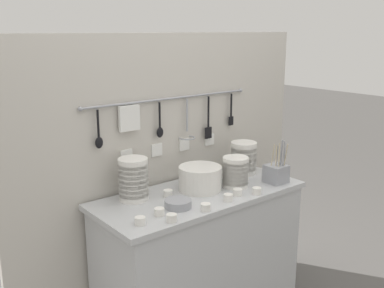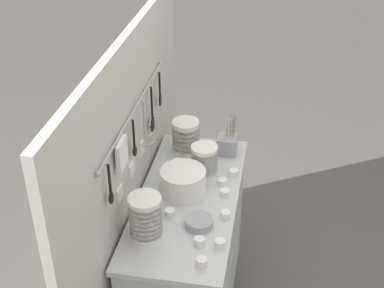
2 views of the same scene
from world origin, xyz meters
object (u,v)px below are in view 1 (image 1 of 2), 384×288
Objects in this scene: bowl_stack_short_front at (133,179)px; cup_front_right at (228,198)px; cutlery_caddy at (276,173)px; cup_centre at (140,221)px; cup_back_left at (257,191)px; cup_edge_far at (237,192)px; cup_mid_row at (159,212)px; bowl_stack_wide_centre at (235,172)px; bowl_stack_nested_right at (244,158)px; cup_back_right at (222,175)px; plate_stack at (200,178)px; steel_mixing_bowl at (178,204)px; cup_front_left at (168,193)px; cup_edge_near at (172,218)px; cup_beside_plates at (206,207)px.

cup_front_right is at bearing -41.16° from bowl_stack_short_front.
cup_front_right is (-0.42, -0.04, -0.04)m from cutlery_caddy.
cup_back_left is at bearing -5.10° from cup_centre.
cup_mid_row is (-0.48, 0.04, 0.00)m from cup_edge_far.
cup_edge_far is (-0.33, -0.01, -0.04)m from cutlery_caddy.
bowl_stack_wide_centre is at bearing 50.71° from cup_edge_far.
bowl_stack_nested_right is 1.15× the size of bowl_stack_wide_centre.
cutlery_caddy is 5.26× the size of cup_front_right.
cup_mid_row is at bearing -173.21° from bowl_stack_wide_centre.
cutlery_caddy is at bearing 15.59° from cup_back_left.
cup_back_left is 0.33m from cup_back_right.
cutlery_caddy reaches higher than cup_front_right.
bowl_stack_nested_right reaches higher than plate_stack.
bowl_stack_wide_centre is 3.46× the size of cup_back_right.
cutlery_caddy is at bearing 0.06° from cup_centre.
bowl_stack_short_front is 0.67m from cup_back_left.
steel_mixing_bowl is at bearing 12.04° from cup_centre.
cup_centre is 0.80m from cup_back_right.
cup_back_left is 0.48m from cup_front_left.
bowl_stack_wide_centre is 0.18m from cup_back_left.
cup_mid_row is at bearing 174.74° from cup_edge_far.
bowl_stack_wide_centre is at bearing -15.57° from cup_front_left.
cup_beside_plates is (0.21, 0.00, 0.00)m from cup_edge_near.
bowl_stack_wide_centre is 0.40m from cup_beside_plates.
cup_back_right is (-0.16, 0.02, -0.08)m from bowl_stack_nested_right.
cup_mid_row is at bearing -135.38° from cup_front_left.
cup_front_right is (0.26, -0.09, -0.00)m from steel_mixing_bowl.
cup_front_left is at bearing 164.43° from bowl_stack_wide_centre.
cutlery_caddy reaches higher than cup_edge_near.
cup_edge_near is 0.09m from cup_mid_row.
bowl_stack_short_front is 0.85× the size of cutlery_caddy.
plate_stack is (-0.19, 0.08, -0.02)m from bowl_stack_wide_centre.
bowl_stack_short_front reaches higher than plate_stack.
bowl_stack_short_front is 0.59m from bowl_stack_wide_centre.
bowl_stack_nested_right is 0.41m from plate_stack.
cup_centre is at bearing 154.46° from cup_edge_near.
cup_front_left is at bearing 161.66° from cutlery_caddy.
bowl_stack_short_front is (-0.77, 0.05, 0.01)m from bowl_stack_nested_right.
bowl_stack_short_front is 0.62m from cup_back_right.
plate_stack is at bearing 21.56° from cup_mid_row.
cutlery_caddy is 5.26× the size of cup_edge_far.
cup_front_right is at bearing -49.88° from cup_front_left.
bowl_stack_wide_centre is 3.46× the size of cup_back_left.
bowl_stack_wide_centre is at bearing -107.16° from cup_back_right.
plate_stack reaches higher than cup_back_left.
cup_edge_far is at bearing 10.54° from cup_beside_plates.
cup_back_left is at bearing -123.61° from bowl_stack_nested_right.
cup_back_right is (0.61, -0.02, -0.09)m from bowl_stack_short_front.
bowl_stack_short_front reaches higher than cup_beside_plates.
steel_mixing_bowl is (-0.44, -0.04, -0.07)m from bowl_stack_wide_centre.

